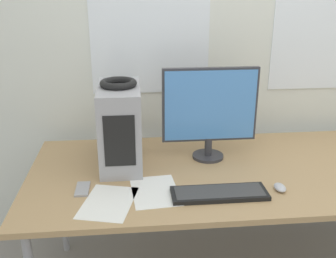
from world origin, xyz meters
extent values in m
cube|color=silver|center=(0.00, 1.07, 1.35)|extent=(8.00, 0.06, 2.70)
cube|color=tan|center=(0.00, 0.47, 0.72)|extent=(2.41, 0.94, 0.03)
cylinder|color=#99999E|center=(-1.13, 0.86, 0.35)|extent=(0.04, 0.04, 0.71)
cube|color=#9E9EA3|center=(-0.73, 0.59, 0.95)|extent=(0.21, 0.41, 0.42)
cube|color=black|center=(-0.73, 0.38, 0.95)|extent=(0.15, 0.00, 0.25)
torus|color=black|center=(-0.73, 0.59, 1.17)|extent=(0.18, 0.18, 0.03)
cylinder|color=#333338|center=(-0.26, 0.62, 0.74)|extent=(0.17, 0.17, 0.02)
cylinder|color=#333338|center=(-0.26, 0.62, 0.80)|extent=(0.04, 0.04, 0.10)
cube|color=#333338|center=(-0.26, 0.62, 1.04)|extent=(0.50, 0.03, 0.40)
cube|color=#4C8CD8|center=(-0.26, 0.60, 1.04)|extent=(0.48, 0.00, 0.37)
cube|color=black|center=(-0.29, 0.21, 0.75)|extent=(0.44, 0.14, 0.02)
cube|color=#383838|center=(-0.29, 0.21, 0.76)|extent=(0.40, 0.12, 0.00)
ellipsoid|color=#B2B2B7|center=(0.00, 0.23, 0.75)|extent=(0.05, 0.08, 0.03)
cube|color=#99999E|center=(-0.91, 0.32, 0.74)|extent=(0.06, 0.13, 0.01)
cube|color=white|center=(-0.58, 0.27, 0.74)|extent=(0.23, 0.31, 0.00)
cube|color=white|center=(-0.79, 0.19, 0.74)|extent=(0.28, 0.34, 0.00)
camera|label=1|loc=(-0.68, -1.32, 1.65)|focal=42.00mm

